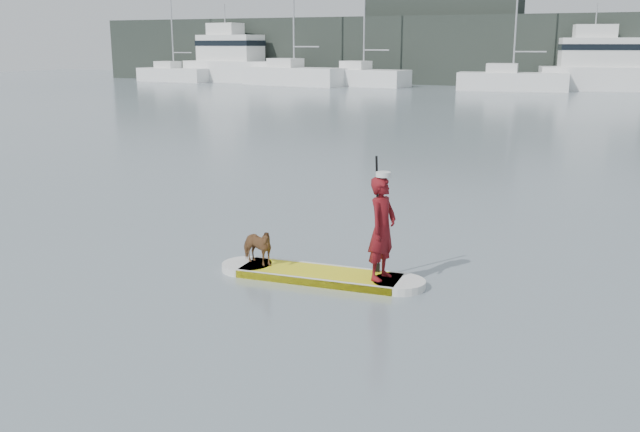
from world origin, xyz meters
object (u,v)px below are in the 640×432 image
at_px(paddleboard, 320,275).
at_px(dog, 256,246).
at_px(sailboat_a, 174,74).
at_px(motor_yacht_b, 236,60).
at_px(paddler, 382,228).
at_px(sailboat_b, 293,74).
at_px(sailboat_d, 512,79).
at_px(motor_yacht_a, 608,66).
at_px(sailboat_c, 363,76).

relative_size(paddleboard, dog, 4.68).
xyz_separation_m(sailboat_a, motor_yacht_b, (5.88, 1.90, 1.28)).
distance_m(paddleboard, paddler, 1.28).
relative_size(dog, sailboat_a, 0.06).
bearing_deg(sailboat_b, sailboat_d, 11.14).
distance_m(paddler, motor_yacht_a, 51.55).
bearing_deg(sailboat_d, paddler, -89.29).
distance_m(dog, sailboat_c, 51.74).
bearing_deg(paddler, sailboat_c, 29.98).
relative_size(paddler, sailboat_b, 0.11).
distance_m(sailboat_b, motor_yacht_b, 8.32).
xyz_separation_m(sailboat_a, sailboat_d, (32.39, -1.23, 0.11)).
height_order(paddler, sailboat_a, sailboat_a).
distance_m(sailboat_a, sailboat_b, 13.58).
bearing_deg(motor_yacht_a, sailboat_d, -164.15).
xyz_separation_m(sailboat_d, motor_yacht_a, (6.76, 3.53, 0.99)).
bearing_deg(dog, paddleboard, -69.47).
distance_m(paddleboard, sailboat_a, 61.70).
distance_m(dog, sailboat_a, 61.11).
height_order(paddleboard, dog, dog).
distance_m(paddler, sailboat_c, 52.30).
relative_size(sailboat_b, motor_yacht_a, 1.23).
bearing_deg(sailboat_b, sailboat_c, 20.03).
relative_size(paddler, motor_yacht_b, 0.14).
height_order(dog, sailboat_c, sailboat_c).
distance_m(sailboat_c, motor_yacht_b, 14.03).
xyz_separation_m(dog, sailboat_c, (-16.33, 49.10, 0.43)).
relative_size(paddler, motor_yacht_a, 0.13).
relative_size(sailboat_c, motor_yacht_b, 1.00).
bearing_deg(paddler, dog, 102.93).
xyz_separation_m(sailboat_b, motor_yacht_b, (-7.64, 3.12, 1.06)).
height_order(sailboat_a, sailboat_b, sailboat_b).
bearing_deg(sailboat_b, dog, -53.78).
relative_size(dog, motor_yacht_a, 0.06).
bearing_deg(sailboat_a, motor_yacht_a, 9.09).
xyz_separation_m(paddler, sailboat_c, (-18.37, 48.97, -0.05)).
xyz_separation_m(paddleboard, sailboat_c, (-17.40, 49.03, 0.79)).
distance_m(paddleboard, sailboat_b, 53.55).
bearing_deg(paddler, sailboat_a, 47.13).
distance_m(sailboat_a, sailboat_c, 19.70).
bearing_deg(sailboat_a, sailboat_c, 4.97).
height_order(paddler, motor_yacht_a, motor_yacht_a).
xyz_separation_m(paddleboard, sailboat_b, (-23.57, 48.07, 0.93)).
height_order(dog, sailboat_b, sailboat_b).
distance_m(sailboat_d, motor_yacht_b, 26.72).
height_order(dog, sailboat_a, sailboat_a).
xyz_separation_m(sailboat_a, motor_yacht_a, (39.15, 2.29, 1.10)).
xyz_separation_m(sailboat_a, sailboat_c, (19.70, -0.26, 0.08)).
xyz_separation_m(dog, motor_yacht_b, (-30.14, 51.26, 1.63)).
relative_size(sailboat_c, motor_yacht_a, 0.99).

